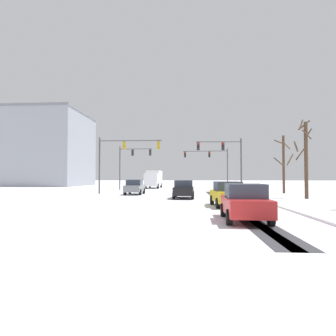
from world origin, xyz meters
TOP-DOWN VIEW (x-y plane):
  - ground_plane at (0.00, 0.00)m, footprint 300.00×300.00m
  - wheel_track_left_lane at (5.03, 13.89)m, footprint 0.85×30.57m
  - wheel_track_right_lane at (4.62, 13.89)m, footprint 0.85×30.57m
  - sidewalk_kerb_right at (9.66, 12.50)m, footprint 4.00×30.57m
  - traffic_signal_far_right at (5.72, 37.96)m, footprint 7.23×0.71m
  - traffic_signal_near_left at (-5.69, 23.83)m, footprint 7.31×0.43m
  - traffic_signal_far_left at (-6.58, 33.75)m, footprint 4.95×0.48m
  - traffic_signal_near_right at (6.41, 25.68)m, footprint 5.44×0.59m
  - car_grey_lead at (-3.86, 22.39)m, footprint 1.84×4.10m
  - car_black_second at (1.59, 17.05)m, footprint 1.93×4.15m
  - car_yellow_cab_third at (4.52, 10.10)m, footprint 2.02×4.19m
  - car_red_fourth at (4.45, 3.91)m, footprint 1.91×4.14m
  - box_truck_delivery at (-3.93, 40.34)m, footprint 2.43×7.45m
  - bare_tree_sidewalk_mid at (11.82, 16.03)m, footprint 1.52×1.61m
  - bare_tree_sidewalk_far at (13.20, 25.87)m, footprint 2.05×2.01m
  - office_building_far_left_block at (-31.81, 52.27)m, footprint 22.46×16.92m

SIDE VIEW (x-z plane):
  - ground_plane at x=0.00m, z-range 0.00..0.00m
  - wheel_track_left_lane at x=5.03m, z-range 0.00..0.01m
  - wheel_track_right_lane at x=4.62m, z-range 0.00..0.01m
  - sidewalk_kerb_right at x=9.66m, z-range 0.00..0.12m
  - car_grey_lead at x=-3.86m, z-range 0.01..1.63m
  - car_black_second at x=1.59m, z-range 0.01..1.63m
  - car_yellow_cab_third at x=4.52m, z-range 0.01..1.63m
  - car_red_fourth at x=4.45m, z-range 0.01..1.63m
  - box_truck_delivery at x=-3.93m, z-range 0.12..3.14m
  - bare_tree_sidewalk_mid at x=11.82m, z-range 0.13..6.99m
  - bare_tree_sidewalk_far at x=13.20m, z-range 0.21..7.01m
  - traffic_signal_far_left at x=-6.58m, z-range 1.34..7.84m
  - traffic_signal_near_right at x=6.41m, z-range 1.37..7.87m
  - traffic_signal_far_right at x=5.72m, z-range 1.44..7.94m
  - traffic_signal_near_left at x=-5.69m, z-range 1.45..7.95m
  - office_building_far_left_block at x=-31.81m, z-range 0.01..16.09m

